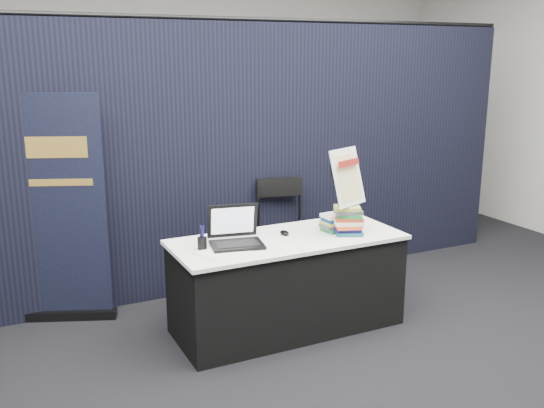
{
  "coord_description": "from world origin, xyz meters",
  "views": [
    {
      "loc": [
        -2.08,
        -3.41,
        2.13
      ],
      "look_at": [
        -0.13,
        0.55,
        1.03
      ],
      "focal_mm": 40.0,
      "sensor_mm": 36.0,
      "label": 1
    }
  ],
  "objects_px": {
    "book_stack_short": "(335,222)",
    "info_sign": "(348,178)",
    "book_stack_tall": "(349,220)",
    "stacking_chair": "(288,229)",
    "laptop": "(234,236)",
    "display_table": "(287,283)",
    "pullup_banner": "(60,223)"
  },
  "relations": [
    {
      "from": "book_stack_short",
      "to": "stacking_chair",
      "type": "bearing_deg",
      "value": 91.31
    },
    {
      "from": "display_table",
      "to": "book_stack_tall",
      "type": "bearing_deg",
      "value": -15.27
    },
    {
      "from": "laptop",
      "to": "display_table",
      "type": "bearing_deg",
      "value": 8.15
    },
    {
      "from": "book_stack_tall",
      "to": "stacking_chair",
      "type": "bearing_deg",
      "value": 94.29
    },
    {
      "from": "display_table",
      "to": "laptop",
      "type": "relative_size",
      "value": 4.21
    },
    {
      "from": "laptop",
      "to": "info_sign",
      "type": "relative_size",
      "value": 0.93
    },
    {
      "from": "book_stack_tall",
      "to": "info_sign",
      "type": "bearing_deg",
      "value": 90.0
    },
    {
      "from": "book_stack_tall",
      "to": "book_stack_short",
      "type": "bearing_deg",
      "value": 111.56
    },
    {
      "from": "display_table",
      "to": "stacking_chair",
      "type": "distance_m",
      "value": 0.88
    },
    {
      "from": "display_table",
      "to": "book_stack_short",
      "type": "distance_m",
      "value": 0.61
    },
    {
      "from": "display_table",
      "to": "stacking_chair",
      "type": "bearing_deg",
      "value": 62.08
    },
    {
      "from": "display_table",
      "to": "laptop",
      "type": "height_order",
      "value": "laptop"
    },
    {
      "from": "display_table",
      "to": "pullup_banner",
      "type": "distance_m",
      "value": 1.87
    },
    {
      "from": "book_stack_short",
      "to": "info_sign",
      "type": "height_order",
      "value": "info_sign"
    },
    {
      "from": "laptop",
      "to": "pullup_banner",
      "type": "distance_m",
      "value": 1.45
    },
    {
      "from": "laptop",
      "to": "pullup_banner",
      "type": "xyz_separation_m",
      "value": [
        -1.11,
        0.92,
        0.0
      ]
    },
    {
      "from": "book_stack_short",
      "to": "info_sign",
      "type": "xyz_separation_m",
      "value": [
        0.05,
        -0.09,
        0.38
      ]
    },
    {
      "from": "display_table",
      "to": "stacking_chair",
      "type": "relative_size",
      "value": 1.78
    },
    {
      "from": "pullup_banner",
      "to": "stacking_chair",
      "type": "bearing_deg",
      "value": 16.75
    },
    {
      "from": "display_table",
      "to": "pullup_banner",
      "type": "relative_size",
      "value": 0.98
    },
    {
      "from": "book_stack_tall",
      "to": "pullup_banner",
      "type": "xyz_separation_m",
      "value": [
        -2.02,
        1.08,
        -0.05
      ]
    },
    {
      "from": "display_table",
      "to": "book_stack_short",
      "type": "height_order",
      "value": "book_stack_short"
    },
    {
      "from": "laptop",
      "to": "book_stack_tall",
      "type": "height_order",
      "value": "laptop"
    },
    {
      "from": "book_stack_tall",
      "to": "pullup_banner",
      "type": "relative_size",
      "value": 0.14
    },
    {
      "from": "stacking_chair",
      "to": "laptop",
      "type": "bearing_deg",
      "value": -129.7
    },
    {
      "from": "display_table",
      "to": "book_stack_short",
      "type": "relative_size",
      "value": 8.16
    },
    {
      "from": "pullup_banner",
      "to": "stacking_chair",
      "type": "relative_size",
      "value": 1.82
    },
    {
      "from": "laptop",
      "to": "stacking_chair",
      "type": "height_order",
      "value": "laptop"
    },
    {
      "from": "info_sign",
      "to": "pullup_banner",
      "type": "height_order",
      "value": "pullup_banner"
    },
    {
      "from": "stacking_chair",
      "to": "info_sign",
      "type": "bearing_deg",
      "value": -76.62
    },
    {
      "from": "display_table",
      "to": "laptop",
      "type": "distance_m",
      "value": 0.62
    },
    {
      "from": "info_sign",
      "to": "pullup_banner",
      "type": "bearing_deg",
      "value": 130.24
    }
  ]
}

